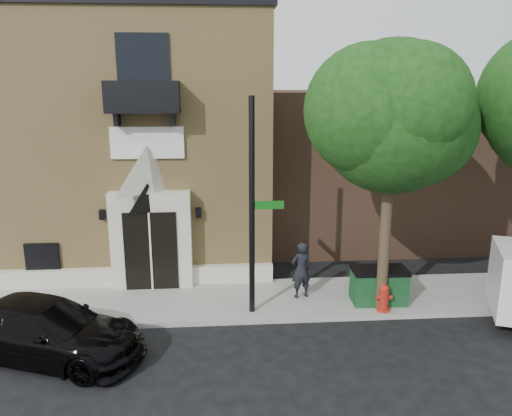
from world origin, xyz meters
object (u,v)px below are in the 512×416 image
Objects in this scene: pedestrian_near at (301,270)px; dumpster at (379,285)px; black_sedan at (46,330)px; street_sign at (252,208)px; fire_hydrant at (384,298)px.

dumpster is at bearing 151.08° from pedestrian_near.
dumpster is (9.24, 2.25, -0.04)m from black_sedan.
street_sign is 2.88m from pedestrian_near.
black_sedan is 6.06× the size of fire_hydrant.
street_sign reaches higher than fire_hydrant.
dumpster is (3.91, 0.33, -2.60)m from street_sign.
street_sign reaches higher than dumpster.
black_sedan is 6.21m from street_sign.
street_sign is at bearing 13.15° from pedestrian_near.
dumpster is 0.94× the size of pedestrian_near.
dumpster is at bearing 86.38° from fire_hydrant.
fire_hydrant is at bearing -91.79° from dumpster.
black_sedan is 3.00× the size of dumpster.
pedestrian_near reaches higher than black_sedan.
pedestrian_near reaches higher than fire_hydrant.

